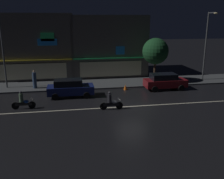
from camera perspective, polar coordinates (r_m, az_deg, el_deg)
name	(u,v)px	position (r m, az deg, el deg)	size (l,w,h in m)	color
ground_plane	(131,106)	(21.41, 4.38, -3.83)	(140.00, 140.00, 0.00)	black
lane_divider_stripe	(131,106)	(21.41, 4.38, -3.82)	(28.69, 0.16, 0.01)	beige
sidewalk_far	(114,83)	(28.86, 0.53, 1.46)	(30.20, 4.32, 0.14)	#424447
storefront_left_block	(35,46)	(33.78, -16.86, 9.44)	(9.37, 7.55, 7.77)	#56514C
storefront_center_block	(106,45)	(34.42, -1.39, 10.03)	(9.40, 8.54, 7.58)	#56514C
streetlamp_west	(2,45)	(28.01, -23.58, 9.25)	(0.44, 1.64, 7.69)	#47494C
streetlamp_mid	(207,41)	(31.37, 20.60, 10.13)	(0.44, 1.64, 7.74)	#47494C
pedestrian_on_sidewalk	(34,80)	(27.47, -17.06, 2.05)	(0.41, 0.41, 1.87)	#334766
street_tree	(155,51)	(29.20, 9.77, 8.48)	(2.94, 2.94, 4.96)	#473323
parked_car_near_kerb	(165,81)	(26.89, 11.77, 1.84)	(4.30, 1.98, 1.67)	maroon
parked_car_trailing	(70,88)	(24.12, -9.44, 0.38)	(4.30, 1.98, 1.67)	navy
motorcycle_lead	(23,102)	(21.83, -19.46, -2.57)	(1.90, 0.60, 1.52)	black
motorcycle_following	(111,102)	(20.48, -0.27, -2.83)	(1.90, 0.60, 1.52)	black
traffic_cone	(125,87)	(26.35, 3.01, 0.53)	(0.36, 0.36, 0.55)	orange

